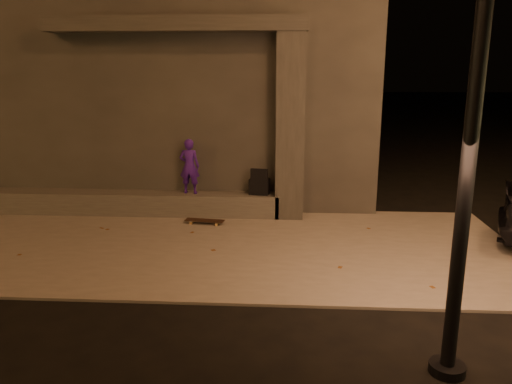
# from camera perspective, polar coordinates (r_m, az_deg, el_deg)

# --- Properties ---
(ground) EXTENTS (120.00, 120.00, 0.00)m
(ground) POSITION_cam_1_polar(r_m,az_deg,el_deg) (6.92, -10.69, -11.73)
(ground) COLOR black
(ground) RESTS_ON ground
(sidewalk) EXTENTS (11.00, 4.40, 0.04)m
(sidewalk) POSITION_cam_1_polar(r_m,az_deg,el_deg) (8.71, -7.53, -5.96)
(sidewalk) COLOR slate
(sidewalk) RESTS_ON ground
(building) EXTENTS (9.00, 5.10, 5.22)m
(building) POSITION_cam_1_polar(r_m,az_deg,el_deg) (12.80, -8.56, 12.19)
(building) COLOR #373432
(building) RESTS_ON ground
(ledge) EXTENTS (6.00, 0.55, 0.45)m
(ledge) POSITION_cam_1_polar(r_m,az_deg,el_deg) (10.62, -13.77, -1.21)
(ledge) COLOR #494742
(ledge) RESTS_ON sidewalk
(column) EXTENTS (0.55, 0.55, 3.60)m
(column) POSITION_cam_1_polar(r_m,az_deg,el_deg) (9.85, 3.92, 7.34)
(column) COLOR #373432
(column) RESTS_ON sidewalk
(canopy) EXTENTS (5.00, 0.70, 0.28)m
(canopy) POSITION_cam_1_polar(r_m,az_deg,el_deg) (10.09, -9.17, 18.40)
(canopy) COLOR #373432
(canopy) RESTS_ON column
(skateboarder) EXTENTS (0.42, 0.29, 1.12)m
(skateboarder) POSITION_cam_1_polar(r_m,az_deg,el_deg) (10.16, -7.61, 2.94)
(skateboarder) COLOR #3C158D
(skateboarder) RESTS_ON ledge
(backpack) EXTENTS (0.42, 0.30, 0.55)m
(backpack) POSITION_cam_1_polar(r_m,az_deg,el_deg) (10.06, 0.39, 0.79)
(backpack) COLOR black
(backpack) RESTS_ON ledge
(skateboard) EXTENTS (0.78, 0.30, 0.08)m
(skateboard) POSITION_cam_1_polar(r_m,az_deg,el_deg) (9.70, -5.89, -3.28)
(skateboard) COLOR black
(skateboard) RESTS_ON sidewalk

